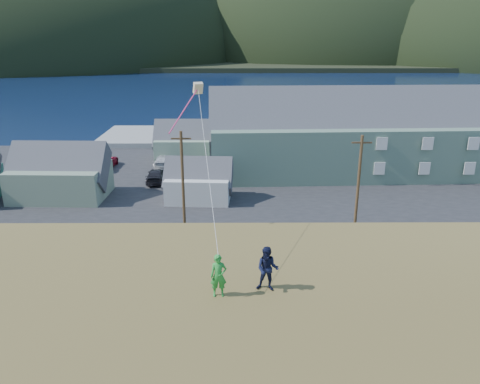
# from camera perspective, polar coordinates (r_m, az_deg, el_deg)

# --- Properties ---
(ground) EXTENTS (900.00, 900.00, 0.00)m
(ground) POSITION_cam_1_polar(r_m,az_deg,el_deg) (38.22, -4.23, -6.53)
(ground) COLOR #0A1638
(ground) RESTS_ON ground
(grass_strip) EXTENTS (110.00, 8.00, 0.10)m
(grass_strip) POSITION_cam_1_polar(r_m,az_deg,el_deg) (36.40, -4.44, -7.80)
(grass_strip) COLOR #4C3D19
(grass_strip) RESTS_ON ground
(waterfront_lot) EXTENTS (72.00, 36.00, 0.12)m
(waterfront_lot) POSITION_cam_1_polar(r_m,az_deg,el_deg) (54.02, -3.07, 1.28)
(waterfront_lot) COLOR #28282B
(waterfront_lot) RESTS_ON ground
(wharf) EXTENTS (26.00, 14.00, 0.90)m
(wharf) POSITION_cam_1_polar(r_m,az_deg,el_deg) (76.61, -6.81, 6.75)
(wharf) COLOR gray
(wharf) RESTS_ON ground
(far_shore) EXTENTS (900.00, 320.00, 2.00)m
(far_shore) POSITION_cam_1_polar(r_m,az_deg,el_deg) (364.77, -0.75, 16.45)
(far_shore) COLOR black
(far_shore) RESTS_ON ground
(far_hills) EXTENTS (760.00, 265.00, 143.00)m
(far_hills) POSITION_cam_1_polar(r_m,az_deg,el_deg) (315.88, 5.92, 16.16)
(far_hills) COLOR black
(far_hills) RESTS_ON ground
(lodge) EXTENTS (36.37, 11.59, 12.65)m
(lodge) POSITION_cam_1_polar(r_m,az_deg,el_deg) (57.84, 14.52, 6.80)
(lodge) COLOR slate
(lodge) RESTS_ON waterfront_lot
(shed_palegreen_near) EXTENTS (9.91, 6.43, 7.08)m
(shed_palegreen_near) POSITION_cam_1_polar(r_m,az_deg,el_deg) (51.36, -21.14, 2.11)
(shed_palegreen_near) COLOR gray
(shed_palegreen_near) RESTS_ON waterfront_lot
(shed_white) EXTENTS (7.09, 4.92, 5.42)m
(shed_white) POSITION_cam_1_polar(r_m,az_deg,el_deg) (47.53, -5.07, 1.35)
(shed_white) COLOR silver
(shed_white) RESTS_ON waterfront_lot
(shed_palegreen_far) EXTENTS (9.87, 5.64, 6.63)m
(shed_palegreen_far) POSITION_cam_1_polar(r_m,az_deg,el_deg) (63.03, -5.90, 6.11)
(shed_palegreen_far) COLOR gray
(shed_palegreen_far) RESTS_ON waterfront_lot
(utility_poles) EXTENTS (33.04, 0.24, 8.98)m
(utility_poles) POSITION_cam_1_polar(r_m,az_deg,el_deg) (38.32, -9.44, 0.67)
(utility_poles) COLOR #47331E
(utility_poles) RESTS_ON waterfront_lot
(parked_cars) EXTENTS (26.84, 11.78, 1.58)m
(parked_cars) POSITION_cam_1_polar(r_m,az_deg,el_deg) (58.66, -11.97, 3.14)
(parked_cars) COLOR black
(parked_cars) RESTS_ON waterfront_lot
(kite_flyer_green) EXTENTS (0.63, 0.44, 1.64)m
(kite_flyer_green) POSITION_cam_1_polar(r_m,az_deg,el_deg) (17.19, -2.64, -10.16)
(kite_flyer_green) COLOR green
(kite_flyer_green) RESTS_ON hillside
(kite_flyer_navy) EXTENTS (0.96, 0.81, 1.74)m
(kite_flyer_navy) POSITION_cam_1_polar(r_m,az_deg,el_deg) (17.53, 3.38, -9.36)
(kite_flyer_navy) COLOR #121732
(kite_flyer_navy) RESTS_ON hillside
(kite_rig) EXTENTS (1.28, 4.71, 10.19)m
(kite_rig) POSITION_cam_1_polar(r_m,az_deg,el_deg) (23.79, -5.36, 11.88)
(kite_rig) COLOR beige
(kite_rig) RESTS_ON ground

